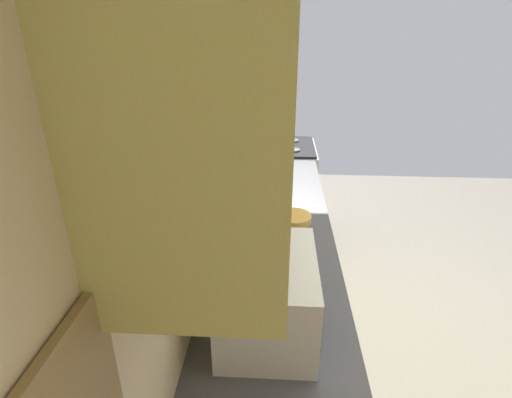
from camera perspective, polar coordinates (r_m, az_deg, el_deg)
ground_plane at (r=2.96m, az=29.42°, el=-20.85°), size 6.66×6.66×0.00m
wall_back at (r=1.98m, az=-7.32°, el=4.74°), size 4.28×0.12×2.58m
counter_run at (r=2.07m, az=2.37°, el=-21.95°), size 3.35×0.62×0.91m
upper_cabinets at (r=1.44m, az=-2.34°, el=19.09°), size 1.91×0.32×0.66m
oven_range at (r=3.74m, az=3.37°, el=1.03°), size 0.67×0.65×1.09m
microwave at (r=1.45m, az=1.82°, el=-13.67°), size 0.47×0.35×0.30m
bowl at (r=2.25m, az=5.51°, el=-2.73°), size 0.20×0.20×0.04m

